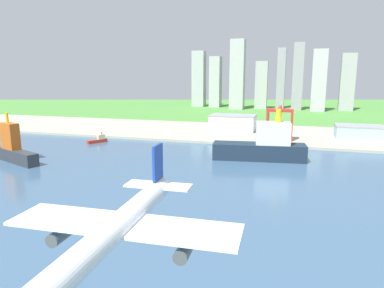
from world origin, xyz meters
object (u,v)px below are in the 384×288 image
at_px(port_crane_red, 280,116).
at_px(container_barge, 15,148).
at_px(cargo_ship, 263,146).
at_px(warehouse_annex, 359,132).
at_px(airplane_landing, 117,228).
at_px(warehouse_main, 233,123).
at_px(tugboat_small, 98,140).

bearing_deg(port_crane_red, container_barge, -143.40).
relative_size(container_barge, port_crane_red, 1.08).
bearing_deg(cargo_ship, warehouse_annex, 53.05).
bearing_deg(port_crane_red, cargo_ship, -96.03).
bearing_deg(container_barge, airplane_landing, -42.44).
distance_m(container_barge, port_crane_red, 236.66).
bearing_deg(warehouse_annex, cargo_ship, -126.95).
bearing_deg(warehouse_annex, warehouse_main, 174.32).
bearing_deg(warehouse_annex, tugboat_small, -160.30).
xyz_separation_m(container_barge, warehouse_annex, (267.96, 178.44, -1.66)).
xyz_separation_m(airplane_landing, warehouse_annex, (86.89, 344.02, -33.47)).
xyz_separation_m(tugboat_small, port_crane_red, (172.07, 52.03, 24.40)).
relative_size(port_crane_red, warehouse_main, 0.84).
height_order(cargo_ship, port_crane_red, cargo_ship).
relative_size(container_barge, warehouse_annex, 1.02).
bearing_deg(warehouse_main, container_barge, -124.96).
distance_m(airplane_landing, cargo_ship, 231.06).
bearing_deg(cargo_ship, container_barge, -160.75).
height_order(tugboat_small, container_barge, container_barge).
xyz_separation_m(airplane_landing, container_barge, (-181.06, 165.58, -31.80)).
distance_m(tugboat_small, cargo_ship, 166.05).
relative_size(cargo_ship, port_crane_red, 1.66).
xyz_separation_m(port_crane_red, warehouse_annex, (78.43, 37.67, -18.15)).
height_order(port_crane_red, warehouse_main, port_crane_red).
bearing_deg(port_crane_red, airplane_landing, -91.58).
relative_size(tugboat_small, warehouse_annex, 0.43).
height_order(warehouse_main, warehouse_annex, warehouse_main).
bearing_deg(warehouse_main, warehouse_annex, -5.68).
distance_m(port_crane_red, warehouse_annex, 88.88).
bearing_deg(tugboat_small, container_barge, -101.13).
xyz_separation_m(airplane_landing, warehouse_main, (-47.01, 357.35, -30.87)).
relative_size(tugboat_small, port_crane_red, 0.45).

